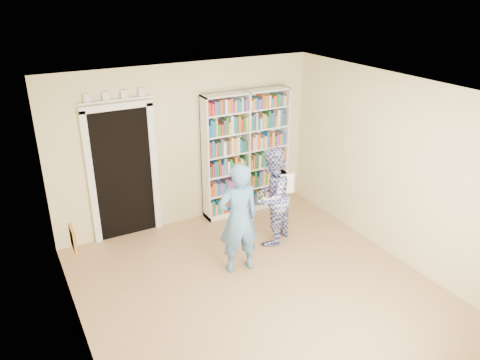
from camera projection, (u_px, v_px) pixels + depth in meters
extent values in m
plane|color=#AC8453|center=(264.00, 296.00, 6.22)|extent=(5.00, 5.00, 0.00)
plane|color=white|center=(269.00, 95.00, 5.15)|extent=(5.00, 5.00, 0.00)
plane|color=beige|center=(187.00, 146.00, 7.70)|extent=(4.50, 0.00, 4.50)
plane|color=beige|center=(75.00, 252.00, 4.70)|extent=(0.00, 5.00, 5.00)
plane|color=beige|center=(401.00, 171.00, 6.67)|extent=(0.00, 5.00, 5.00)
cube|color=white|center=(246.00, 153.00, 8.13)|extent=(1.58, 0.30, 2.18)
cube|color=white|center=(246.00, 153.00, 8.13)|extent=(0.02, 0.30, 2.18)
cube|color=black|center=(123.00, 175.00, 7.33)|extent=(0.90, 0.03, 2.10)
cube|color=white|center=(91.00, 181.00, 7.10)|extent=(0.10, 0.06, 2.20)
cube|color=white|center=(154.00, 170.00, 7.53)|extent=(0.10, 0.06, 2.20)
cube|color=white|center=(116.00, 106.00, 6.88)|extent=(1.10, 0.06, 0.10)
cube|color=white|center=(116.00, 100.00, 6.83)|extent=(1.10, 0.08, 0.02)
cube|color=brown|center=(73.00, 239.00, 4.85)|extent=(0.03, 0.25, 0.25)
imported|color=#4E81AD|center=(238.00, 219.00, 6.49)|extent=(0.63, 0.45, 1.63)
imported|color=navy|center=(271.00, 197.00, 7.21)|extent=(0.97, 0.91, 1.58)
cube|color=white|center=(287.00, 184.00, 7.02)|extent=(0.22, 0.06, 0.31)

